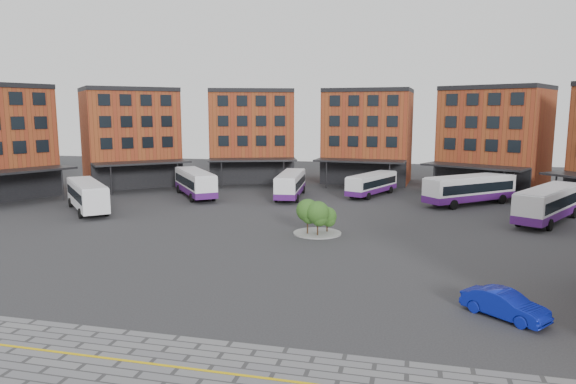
% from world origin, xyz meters
% --- Properties ---
extents(ground, '(160.00, 160.00, 0.00)m').
position_xyz_m(ground, '(0.00, 0.00, 0.00)').
color(ground, '#28282B').
rests_on(ground, ground).
extents(yellow_line, '(26.00, 0.15, 0.02)m').
position_xyz_m(yellow_line, '(2.00, -14.00, 0.03)').
color(yellow_line, gold).
rests_on(yellow_line, paving_zone).
extents(main_building, '(94.14, 42.48, 14.60)m').
position_xyz_m(main_building, '(-4.77, 38.25, 7.23)').
color(main_building, brown).
rests_on(main_building, ground).
extents(tree_island, '(4.40, 4.40, 3.30)m').
position_xyz_m(tree_island, '(2.01, 11.51, 1.82)').
color(tree_island, gray).
rests_on(tree_island, ground).
extents(bus_a, '(10.09, 10.38, 3.34)m').
position_xyz_m(bus_a, '(-25.04, 16.50, 1.98)').
color(bus_a, white).
rests_on(bus_a, ground).
extents(bus_b, '(9.63, 11.48, 3.45)m').
position_xyz_m(bus_b, '(-17.37, 28.57, 1.87)').
color(bus_b, white).
rests_on(bus_b, ground).
extents(bus_c, '(3.78, 11.73, 3.25)m').
position_xyz_m(bus_c, '(-5.03, 30.97, 1.76)').
color(bus_c, white).
rests_on(bus_c, ground).
extents(bus_d, '(6.18, 10.63, 2.95)m').
position_xyz_m(bus_d, '(5.14, 35.04, 1.60)').
color(bus_d, white).
rests_on(bus_d, ground).
extents(bus_e, '(11.33, 10.49, 3.54)m').
position_xyz_m(bus_e, '(17.09, 30.95, 1.92)').
color(bus_e, silver).
rests_on(bus_e, ground).
extents(bus_f, '(8.74, 12.36, 3.54)m').
position_xyz_m(bus_f, '(23.75, 22.43, 1.92)').
color(bus_f, silver).
rests_on(bus_f, ground).
extents(blue_car, '(4.59, 4.10, 1.51)m').
position_xyz_m(blue_car, '(15.38, -4.72, 0.76)').
color(blue_car, '#0B1A9B').
rests_on(blue_car, ground).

